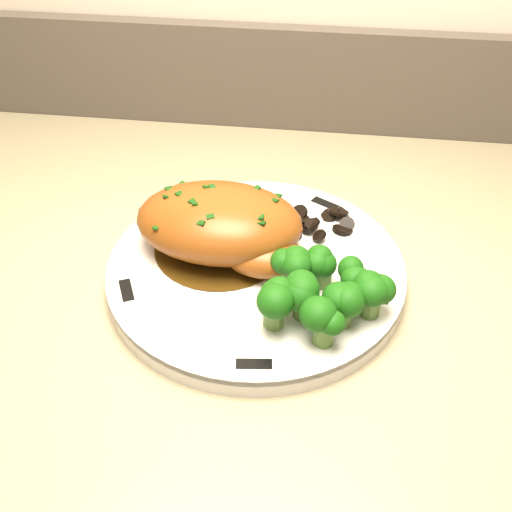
# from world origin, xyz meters

# --- Properties ---
(plate) EXTENTS (0.31, 0.31, 0.02)m
(plate) POSITION_xyz_m (0.25, 1.71, 0.81)
(plate) COLOR silver
(plate) RESTS_ON counter
(rim_accent_0) EXTENTS (0.01, 0.03, 0.00)m
(rim_accent_0) POSITION_xyz_m (0.36, 1.69, 0.82)
(rim_accent_0) COLOR black
(rim_accent_0) RESTS_ON plate
(rim_accent_1) EXTENTS (0.03, 0.02, 0.00)m
(rim_accent_1) POSITION_xyz_m (0.31, 1.81, 0.82)
(rim_accent_1) COLOR black
(rim_accent_1) RESTS_ON plate
(rim_accent_2) EXTENTS (0.03, 0.03, 0.00)m
(rim_accent_2) POSITION_xyz_m (0.18, 1.79, 0.82)
(rim_accent_2) COLOR black
(rim_accent_2) RESTS_ON plate
(rim_accent_3) EXTENTS (0.02, 0.03, 0.00)m
(rim_accent_3) POSITION_xyz_m (0.15, 1.66, 0.82)
(rim_accent_3) COLOR black
(rim_accent_3) RESTS_ON plate
(rim_accent_4) EXTENTS (0.03, 0.01, 0.00)m
(rim_accent_4) POSITION_xyz_m (0.27, 1.60, 0.82)
(rim_accent_4) COLOR black
(rim_accent_4) RESTS_ON plate
(gravy_pool) EXTENTS (0.12, 0.12, 0.00)m
(gravy_pool) POSITION_xyz_m (0.22, 1.73, 0.82)
(gravy_pool) COLOR #3B270A
(gravy_pool) RESTS_ON plate
(chicken_breast) EXTENTS (0.15, 0.10, 0.06)m
(chicken_breast) POSITION_xyz_m (0.22, 1.72, 0.85)
(chicken_breast) COLOR #954F19
(chicken_breast) RESTS_ON plate
(mushroom_pile) EXTENTS (0.08, 0.06, 0.02)m
(mushroom_pile) POSITION_xyz_m (0.31, 1.76, 0.83)
(mushroom_pile) COLOR black
(mushroom_pile) RESTS_ON plate
(broccoli_florets) EXTENTS (0.10, 0.09, 0.04)m
(broccoli_florets) POSITION_xyz_m (0.31, 1.66, 0.84)
(broccoli_florets) COLOR #567E35
(broccoli_florets) RESTS_ON plate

